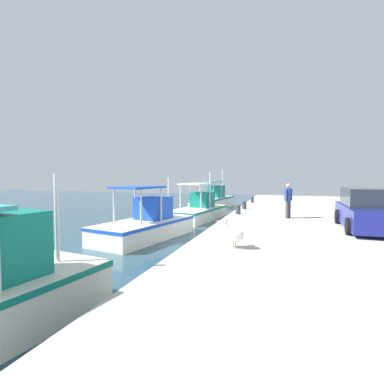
{
  "coord_description": "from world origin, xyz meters",
  "views": [
    {
      "loc": [
        -13.01,
        -2.83,
        2.87
      ],
      "look_at": [
        2.66,
        2.15,
        1.92
      ],
      "focal_mm": 27.65,
      "sensor_mm": 36.0,
      "label": 1
    }
  ],
  "objects_px": {
    "fishing_boat_fourth": "(214,200)",
    "mooring_bollard_second": "(244,205)",
    "parked_car": "(368,211)",
    "mooring_bollard_nearest": "(238,210)",
    "pelican": "(233,234)",
    "fishing_boat_third": "(199,210)",
    "fisherman_standing": "(288,199)",
    "fishing_boat_second": "(146,224)",
    "mooring_bollard_third": "(252,200)"
  },
  "relations": [
    {
      "from": "fishing_boat_fourth",
      "to": "pelican",
      "type": "height_order",
      "value": "fishing_boat_fourth"
    },
    {
      "from": "fishing_boat_second",
      "to": "mooring_bollard_second",
      "type": "xyz_separation_m",
      "value": [
        5.95,
        -3.62,
        0.4
      ]
    },
    {
      "from": "fishing_boat_fourth",
      "to": "parked_car",
      "type": "distance_m",
      "value": 15.15
    },
    {
      "from": "pelican",
      "to": "fishing_boat_second",
      "type": "bearing_deg",
      "value": 50.55
    },
    {
      "from": "fisherman_standing",
      "to": "mooring_bollard_second",
      "type": "distance_m",
      "value": 4.08
    },
    {
      "from": "fishing_boat_second",
      "to": "fisherman_standing",
      "type": "bearing_deg",
      "value": -65.45
    },
    {
      "from": "pelican",
      "to": "fisherman_standing",
      "type": "bearing_deg",
      "value": -12.95
    },
    {
      "from": "fishing_boat_third",
      "to": "fisherman_standing",
      "type": "distance_m",
      "value": 6.47
    },
    {
      "from": "parked_car",
      "to": "mooring_bollard_second",
      "type": "height_order",
      "value": "parked_car"
    },
    {
      "from": "fishing_boat_fourth",
      "to": "mooring_bollard_second",
      "type": "distance_m",
      "value": 7.72
    },
    {
      "from": "pelican",
      "to": "mooring_bollard_nearest",
      "type": "distance_m",
      "value": 7.37
    },
    {
      "from": "fishing_boat_second",
      "to": "mooring_bollard_nearest",
      "type": "bearing_deg",
      "value": -45.91
    },
    {
      "from": "fishing_boat_fourth",
      "to": "fisherman_standing",
      "type": "relative_size",
      "value": 3.92
    },
    {
      "from": "parked_car",
      "to": "mooring_bollard_second",
      "type": "distance_m",
      "value": 7.61
    },
    {
      "from": "fishing_boat_second",
      "to": "parked_car",
      "type": "distance_m",
      "value": 9.03
    },
    {
      "from": "mooring_bollard_nearest",
      "to": "mooring_bollard_third",
      "type": "bearing_deg",
      "value": 0.0
    },
    {
      "from": "fishing_boat_third",
      "to": "parked_car",
      "type": "relative_size",
      "value": 1.33
    },
    {
      "from": "fishing_boat_third",
      "to": "parked_car",
      "type": "bearing_deg",
      "value": -124.04
    },
    {
      "from": "fishing_boat_second",
      "to": "parked_car",
      "type": "height_order",
      "value": "fishing_boat_second"
    },
    {
      "from": "fisherman_standing",
      "to": "mooring_bollard_nearest",
      "type": "height_order",
      "value": "fisherman_standing"
    },
    {
      "from": "fishing_boat_second",
      "to": "fishing_boat_fourth",
      "type": "distance_m",
      "value": 12.78
    },
    {
      "from": "fishing_boat_third",
      "to": "mooring_bollard_nearest",
      "type": "xyz_separation_m",
      "value": [
        -2.64,
        -2.92,
        0.44
      ]
    },
    {
      "from": "pelican",
      "to": "parked_car",
      "type": "xyz_separation_m",
      "value": [
        4.36,
        -4.36,
        0.32
      ]
    },
    {
      "from": "fishing_boat_fourth",
      "to": "mooring_bollard_second",
      "type": "height_order",
      "value": "fishing_boat_fourth"
    },
    {
      "from": "fisherman_standing",
      "to": "mooring_bollard_third",
      "type": "bearing_deg",
      "value": 18.29
    },
    {
      "from": "mooring_bollard_second",
      "to": "fishing_boat_third",
      "type": "bearing_deg",
      "value": 86.07
    },
    {
      "from": "fisherman_standing",
      "to": "parked_car",
      "type": "xyz_separation_m",
      "value": [
        -2.24,
        -2.85,
        -0.19
      ]
    },
    {
      "from": "fisherman_standing",
      "to": "fishing_boat_third",
      "type": "bearing_deg",
      "value": 58.32
    },
    {
      "from": "mooring_bollard_second",
      "to": "mooring_bollard_nearest",
      "type": "bearing_deg",
      "value": 180.0
    },
    {
      "from": "mooring_bollard_nearest",
      "to": "mooring_bollard_third",
      "type": "distance_m",
      "value": 6.87
    },
    {
      "from": "parked_car",
      "to": "mooring_bollard_nearest",
      "type": "bearing_deg",
      "value": 61.14
    },
    {
      "from": "mooring_bollard_nearest",
      "to": "fishing_boat_second",
      "type": "bearing_deg",
      "value": 134.09
    },
    {
      "from": "pelican",
      "to": "mooring_bollard_nearest",
      "type": "height_order",
      "value": "pelican"
    },
    {
      "from": "fishing_boat_second",
      "to": "fishing_boat_third",
      "type": "xyz_separation_m",
      "value": [
        6.15,
        -0.7,
        -0.04
      ]
    },
    {
      "from": "fishing_boat_fourth",
      "to": "parked_car",
      "type": "xyz_separation_m",
      "value": [
        -12.22,
        -8.91,
        0.85
      ]
    },
    {
      "from": "fishing_boat_fourth",
      "to": "pelican",
      "type": "relative_size",
      "value": 6.79
    },
    {
      "from": "parked_car",
      "to": "mooring_bollard_nearest",
      "type": "relative_size",
      "value": 8.56
    },
    {
      "from": "fishing_boat_third",
      "to": "fishing_boat_fourth",
      "type": "relative_size",
      "value": 0.85
    },
    {
      "from": "mooring_bollard_nearest",
      "to": "fishing_boat_third",
      "type": "bearing_deg",
      "value": 47.91
    },
    {
      "from": "parked_car",
      "to": "mooring_bollard_third",
      "type": "height_order",
      "value": "parked_car"
    },
    {
      "from": "fishing_boat_third",
      "to": "mooring_bollard_second",
      "type": "relative_size",
      "value": 11.95
    },
    {
      "from": "pelican",
      "to": "parked_car",
      "type": "bearing_deg",
      "value": -45.04
    },
    {
      "from": "fishing_boat_third",
      "to": "mooring_bollard_second",
      "type": "distance_m",
      "value": 2.96
    },
    {
      "from": "fishing_boat_third",
      "to": "fishing_boat_fourth",
      "type": "distance_m",
      "value": 6.67
    },
    {
      "from": "fishing_boat_third",
      "to": "pelican",
      "type": "relative_size",
      "value": 5.74
    },
    {
      "from": "mooring_bollard_second",
      "to": "parked_car",
      "type": "bearing_deg",
      "value": -135.19
    },
    {
      "from": "fishing_boat_third",
      "to": "fisherman_standing",
      "type": "relative_size",
      "value": 3.32
    },
    {
      "from": "fishing_boat_fourth",
      "to": "mooring_bollard_nearest",
      "type": "bearing_deg",
      "value": -159.02
    },
    {
      "from": "fishing_boat_third",
      "to": "mooring_bollard_second",
      "type": "bearing_deg",
      "value": -93.93
    },
    {
      "from": "fishing_boat_second",
      "to": "fishing_boat_fourth",
      "type": "height_order",
      "value": "fishing_boat_fourth"
    }
  ]
}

